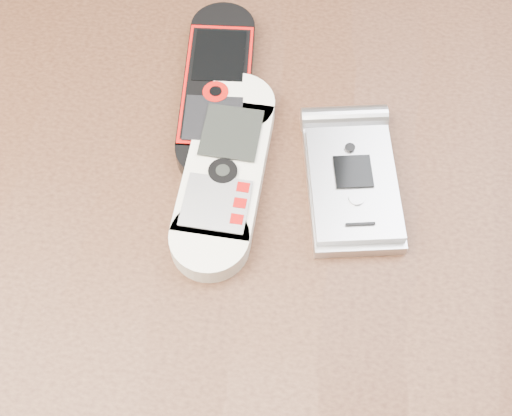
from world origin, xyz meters
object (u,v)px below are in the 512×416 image
object	(u,v)px
nokia_black_red	(217,88)
motorola_razr	(352,182)
table	(250,278)
nokia_white	(225,171)

from	to	relation	value
nokia_black_red	motorola_razr	xyz separation A→B (m)	(0.10, -0.07, 0.00)
nokia_black_red	table	bearing A→B (deg)	-73.87
nokia_white	motorola_razr	world-z (taller)	same
table	nokia_white	xyz separation A→B (m)	(-0.02, 0.03, 0.11)
table	motorola_razr	distance (m)	0.14
table	nokia_black_red	bearing A→B (deg)	109.62
table	nokia_black_red	size ratio (longest dim) A/B	7.51
nokia_white	table	bearing A→B (deg)	-51.70
motorola_razr	nokia_white	bearing A→B (deg)	171.39
table	nokia_black_red	world-z (taller)	nokia_black_red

